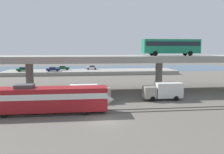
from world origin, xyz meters
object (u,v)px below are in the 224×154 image
object	(u,v)px
parked_car_1	(53,69)
parked_car_3	(92,67)
train_locomotive	(53,98)
transit_bus_on_overpass	(171,46)
service_truck_east	(164,91)
parked_car_0	(23,69)
parked_car_2	(63,68)
service_truck_west	(89,92)

from	to	relation	value
parked_car_1	parked_car_3	bearing A→B (deg)	22.54
train_locomotive	transit_bus_on_overpass	bearing A→B (deg)	32.84
service_truck_east	train_locomotive	bearing A→B (deg)	19.83
parked_car_0	parked_car_2	distance (m)	13.62
parked_car_1	parked_car_2	size ratio (longest dim) A/B	1.02
transit_bus_on_overpass	parked_car_2	distance (m)	47.15
train_locomotive	service_truck_east	bearing A→B (deg)	19.83
train_locomotive	parked_car_3	size ratio (longest dim) A/B	4.23
service_truck_east	parked_car_0	distance (m)	54.94
service_truck_east	parked_car_2	world-z (taller)	service_truck_east
transit_bus_on_overpass	parked_car_2	xyz separation A→B (m)	(-26.01, 38.59, -7.53)
train_locomotive	parked_car_1	xyz separation A→B (m)	(-6.52, 48.15, -0.11)
train_locomotive	transit_bus_on_overpass	distance (m)	27.69
service_truck_west	parked_car_1	bearing A→B (deg)	105.66
service_truck_west	parked_car_3	distance (m)	47.20
train_locomotive	parked_car_0	size ratio (longest dim) A/B	4.01
service_truck_west	service_truck_east	bearing A→B (deg)	0.00
parked_car_0	parked_car_1	world-z (taller)	same
service_truck_east	parked_car_0	world-z (taller)	service_truck_east
transit_bus_on_overpass	parked_car_3	bearing A→B (deg)	111.49
parked_car_3	parked_car_2	bearing A→B (deg)	3.69
service_truck_east	parked_car_3	world-z (taller)	service_truck_east
transit_bus_on_overpass	service_truck_east	size ratio (longest dim) A/B	1.76
transit_bus_on_overpass	service_truck_west	bearing A→B (deg)	-155.47
parked_car_2	service_truck_east	bearing A→B (deg)	-64.83
train_locomotive	parked_car_3	world-z (taller)	train_locomotive
train_locomotive	parked_car_3	distance (m)	54.19
service_truck_west	parked_car_0	distance (m)	47.71
parked_car_0	parked_car_1	bearing A→B (deg)	-5.02
parked_car_0	parked_car_2	world-z (taller)	same
parked_car_2	parked_car_0	bearing A→B (deg)	-162.84
parked_car_3	parked_car_0	bearing A→B (deg)	11.28
transit_bus_on_overpass	parked_car_0	bearing A→B (deg)	138.46
service_truck_west	parked_car_1	size ratio (longest dim) A/B	1.49
service_truck_west	parked_car_3	world-z (taller)	service_truck_west
parked_car_3	service_truck_west	bearing A→B (deg)	87.79
service_truck_east	parked_car_1	size ratio (longest dim) A/B	1.49
train_locomotive	service_truck_east	world-z (taller)	train_locomotive
train_locomotive	parked_car_2	xyz separation A→B (m)	(-3.60, 53.06, -0.11)
train_locomotive	parked_car_1	distance (m)	48.59
train_locomotive	parked_car_2	bearing A→B (deg)	93.88
transit_bus_on_overpass	train_locomotive	bearing A→B (deg)	-147.16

